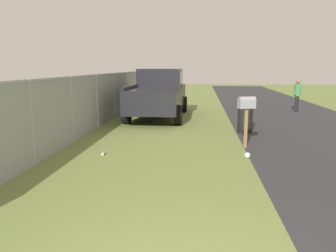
{
  "coord_description": "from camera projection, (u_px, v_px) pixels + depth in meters",
  "views": [
    {
      "loc": [
        -2.56,
        -0.24,
        2.21
      ],
      "look_at": [
        4.26,
        0.44,
        0.98
      ],
      "focal_mm": 35.81,
      "sensor_mm": 36.0,
      "label": 1
    }
  ],
  "objects": [
    {
      "name": "trash_bin",
      "position": [
        245.0,
        116.0,
        11.24
      ],
      "size": [
        0.52,
        0.52,
        1.13
      ],
      "color": "black",
      "rests_on": "ground"
    },
    {
      "name": "mailbox",
      "position": [
        247.0,
        107.0,
        9.01
      ],
      "size": [
        0.33,
        0.5,
        1.41
      ],
      "rotation": [
        0.0,
        0.0,
        0.32
      ],
      "color": "brown",
      "rests_on": "ground"
    },
    {
      "name": "fence_section",
      "position": [
        86.0,
        103.0,
        10.83
      ],
      "size": [
        16.51,
        0.07,
        1.93
      ],
      "color": "#9EA3A8",
      "rests_on": "ground"
    },
    {
      "name": "pedestrian",
      "position": [
        297.0,
        93.0,
        16.18
      ],
      "size": [
        0.44,
        0.37,
        1.58
      ],
      "rotation": [
        0.0,
        0.0,
        1.05
      ],
      "color": "black",
      "rests_on": "ground"
    },
    {
      "name": "litter_bottle_midfield_a",
      "position": [
        103.0,
        153.0,
        8.47
      ],
      "size": [
        0.22,
        0.08,
        0.07
      ],
      "primitive_type": "cylinder",
      "rotation": [
        0.0,
        1.57,
        0.05
      ],
      "color": "#B2D8BF",
      "rests_on": "ground"
    },
    {
      "name": "pickup_truck",
      "position": [
        159.0,
        92.0,
        14.66
      ],
      "size": [
        5.61,
        2.3,
        2.09
      ],
      "rotation": [
        0.0,
        0.0,
        -0.01
      ],
      "color": "black",
      "rests_on": "ground"
    },
    {
      "name": "litter_bag_by_mailbox",
      "position": [
        247.0,
        155.0,
        8.14
      ],
      "size": [
        0.14,
        0.14,
        0.14
      ],
      "primitive_type": "sphere",
      "color": "silver",
      "rests_on": "ground"
    }
  ]
}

